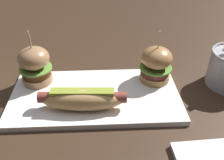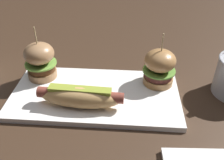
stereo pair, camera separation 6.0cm
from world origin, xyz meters
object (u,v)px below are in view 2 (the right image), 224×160
at_px(slider_right, 159,67).
at_px(platter_main, 96,95).
at_px(hot_dog, 80,96).
at_px(slider_left, 40,60).

bearing_deg(slider_right, platter_main, -160.93).
height_order(hot_dog, slider_right, slider_right).
height_order(platter_main, slider_left, slider_left).
bearing_deg(slider_right, slider_left, 178.82).
distance_m(slider_left, slider_right, 0.31).
xyz_separation_m(slider_left, slider_right, (0.31, -0.01, -0.00)).
relative_size(platter_main, slider_right, 2.98).
bearing_deg(slider_left, hot_dog, -41.79).
bearing_deg(platter_main, hot_dog, -118.35).
xyz_separation_m(platter_main, hot_dog, (-0.03, -0.05, 0.03)).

